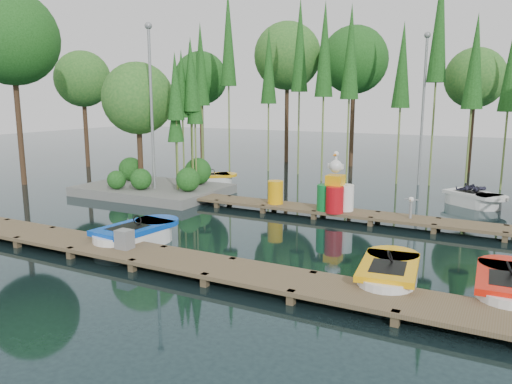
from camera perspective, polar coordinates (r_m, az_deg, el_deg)
The scene contains 16 objects.
ground_plane at distance 16.89m, azimuth -2.30°, elevation -3.80°, with size 90.00×90.00×0.00m, color #1D3236.
near_dock at distance 13.28m, azimuth -12.17°, elevation -7.07°, with size 18.00×1.50×0.50m.
far_dock at distance 18.57m, azimuth 4.25°, elevation -1.75°, with size 15.00×1.20×0.50m.
island at distance 22.70m, azimuth -12.08°, elevation 7.86°, with size 6.20×4.20×6.75m.
tree_screen at distance 26.83m, azimuth 5.47°, elevation 14.72°, with size 34.42×18.53×10.31m.
lamp_island at distance 21.56m, azimuth -11.90°, elevation 10.58°, with size 0.30×0.30×7.25m.
lamp_rear at distance 25.48m, azimuth 18.61°, elevation 10.26°, with size 0.30×0.30×7.25m.
boat_blue at distance 14.95m, azimuth -13.60°, elevation -4.93°, with size 1.60×3.00×0.97m.
boat_red at distance 11.96m, azimuth 26.80°, elevation -9.87°, with size 1.36×2.80×0.93m.
boat_yellow_near at distance 11.84m, azimuth 14.92°, elevation -9.28°, with size 1.54×2.84×0.91m.
boat_yellow_far at distance 24.75m, azimuth -5.22°, elevation 1.47°, with size 2.60×2.47×1.24m.
boat_white_far at distance 21.58m, azimuth 23.60°, elevation -0.74°, with size 2.83×2.42×1.23m.
utility_cabinet at distance 13.70m, azimuth -14.80°, elevation -5.24°, with size 0.41×0.35×0.51m, color gray.
yellow_barrel at distance 18.76m, azimuth 2.24°, elevation -0.02°, with size 0.58×0.58×0.87m, color #FCAD0D.
drum_cluster at distance 17.70m, azimuth 9.03°, elevation -0.19°, with size 1.23×1.12×2.12m.
seagull_post at distance 17.24m, azimuth 17.30°, elevation -1.30°, with size 0.45×0.24×0.72m.
Camera 1 is at (8.23, -14.12, 4.25)m, focal length 35.00 mm.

